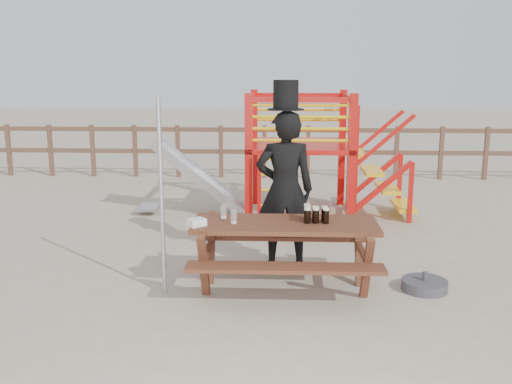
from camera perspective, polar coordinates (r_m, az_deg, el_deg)
ground at (r=6.44m, az=3.16°, el=-10.22°), size 60.00×60.00×0.00m
back_fence at (r=13.07m, az=3.04°, el=4.61°), size 15.09×0.09×1.20m
playground_fort at (r=9.64m, az=3.86°, el=3.91°), size 4.71×1.84×2.10m
picnic_table at (r=6.42m, az=2.89°, el=-5.56°), size 2.06×1.42×0.79m
man_with_hat at (r=7.05m, az=2.90°, el=0.63°), size 0.76×0.53×2.33m
metal_pole at (r=6.25m, az=-9.43°, el=-0.60°), size 0.05×0.05×2.18m
parasol_base at (r=6.81m, az=16.49°, el=-8.91°), size 0.51×0.51×0.22m
paper_bag at (r=6.20m, az=-5.97°, el=-3.04°), size 0.23×0.22×0.08m
stout_pints at (r=6.36m, az=5.90°, el=-2.21°), size 0.27×0.27×0.17m
empty_glasses at (r=6.38m, az=-2.77°, el=-2.29°), size 0.21×0.29×0.15m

